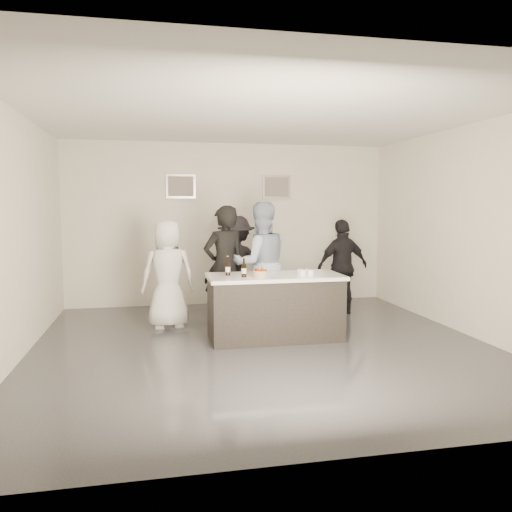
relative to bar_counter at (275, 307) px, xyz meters
name	(u,v)px	position (x,y,z in m)	size (l,w,h in m)	color
floor	(264,346)	(-0.23, -0.34, -0.45)	(6.00, 6.00, 0.00)	#3D3D42
ceiling	(264,115)	(-0.23, -0.34, 2.55)	(6.00, 6.00, 0.00)	white
wall_back	(229,224)	(-0.23, 2.66, 1.05)	(6.00, 0.04, 3.00)	silver
wall_front	(355,256)	(-0.23, -3.34, 1.05)	(6.00, 0.04, 3.00)	silver
wall_left	(15,236)	(-3.23, -0.34, 1.05)	(0.04, 6.00, 3.00)	silver
wall_right	(471,231)	(2.77, -0.34, 1.05)	(0.04, 6.00, 3.00)	silver
picture_left	(181,186)	(-1.13, 2.63, 1.75)	(0.54, 0.04, 0.44)	#B2B2B7
picture_right	(276,187)	(0.67, 2.63, 1.75)	(0.54, 0.04, 0.44)	#B2B2B7
bar_counter	(275,307)	(0.00, 0.00, 0.00)	(1.86, 0.86, 0.90)	white
cake	(260,274)	(-0.23, -0.11, 0.49)	(0.21, 0.21, 0.07)	orange
beer_bottle_a	(228,266)	(-0.65, 0.06, 0.58)	(0.07, 0.07, 0.26)	black
beer_bottle_b	(244,268)	(-0.46, -0.13, 0.58)	(0.07, 0.07, 0.26)	black
tumbler_cluster	(305,272)	(0.40, -0.12, 0.49)	(0.19, 0.19, 0.08)	gold
candles	(263,278)	(-0.23, -0.28, 0.45)	(0.24, 0.08, 0.01)	pink
person_main_black	(224,268)	(-0.60, 0.72, 0.48)	(0.68, 0.44, 1.85)	black
person_main_blue	(261,264)	(-0.02, 0.85, 0.50)	(0.93, 0.72, 1.91)	#97AAC6
person_guest_left	(168,274)	(-1.44, 0.95, 0.37)	(0.80, 0.52, 1.65)	white
person_guest_right	(343,267)	(1.52, 1.34, 0.36)	(0.95, 0.40, 1.62)	black
person_guest_back	(236,265)	(-0.27, 1.68, 0.39)	(1.08, 0.62, 1.68)	black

